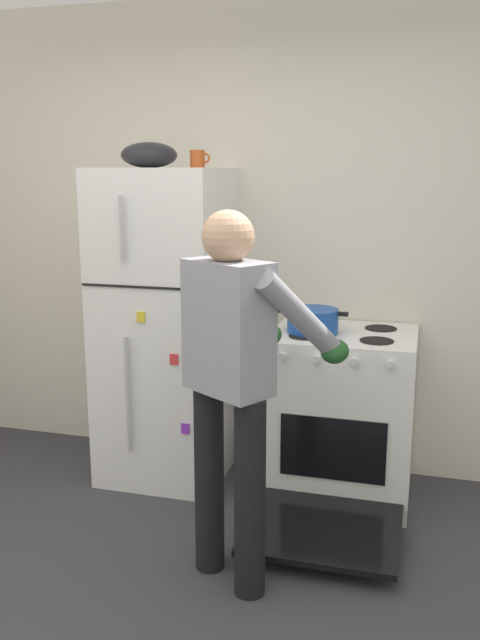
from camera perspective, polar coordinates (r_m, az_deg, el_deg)
kitchen_wall_back at (r=4.01m, az=1.78°, el=6.80°), size 6.00×0.10×2.70m
refrigerator at (r=3.87m, az=-6.20°, el=-0.53°), size 0.68×0.72×1.76m
stove_range at (r=3.73m, az=8.51°, el=-8.06°), size 0.76×1.22×0.91m
person_cook at (r=2.78m, az=-0.36°, el=-3.93°), size 0.68×0.74×1.60m
red_pot at (r=3.58m, az=6.17°, el=-0.03°), size 0.37×0.27×0.12m
coffee_mug at (r=3.75m, az=-3.58°, el=13.42°), size 0.11×0.08×0.10m
mixing_bowl at (r=3.80m, az=-7.69°, el=13.64°), size 0.31×0.31×0.14m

